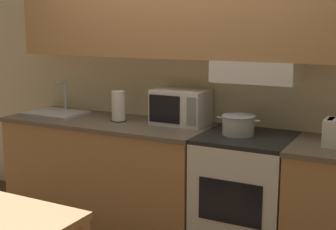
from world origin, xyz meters
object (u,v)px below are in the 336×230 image
stove_range (245,194)px  sink_basin (55,112)px  microwave (181,107)px  paper_towel_roll (118,106)px  cooking_pot (238,124)px

stove_range → sink_basin: (-1.80, -0.00, 0.47)m
microwave → sink_basin: (-1.19, -0.15, -0.12)m
stove_range → sink_basin: bearing=-179.9°
paper_towel_roll → microwave: bearing=15.2°
stove_range → cooking_pot: (-0.07, -0.00, 0.53)m
stove_range → microwave: 0.86m
cooking_pot → sink_basin: bearing=-180.0°
stove_range → cooking_pot: cooking_pot is taller
stove_range → microwave: bearing=166.0°
cooking_pot → paper_towel_roll: (-1.06, 0.02, 0.05)m
sink_basin → paper_towel_roll: (0.68, 0.02, 0.11)m
stove_range → paper_towel_roll: bearing=179.3°
stove_range → microwave: (-0.61, 0.15, 0.59)m
cooking_pot → paper_towel_roll: bearing=179.2°
cooking_pot → sink_basin: size_ratio=0.62×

